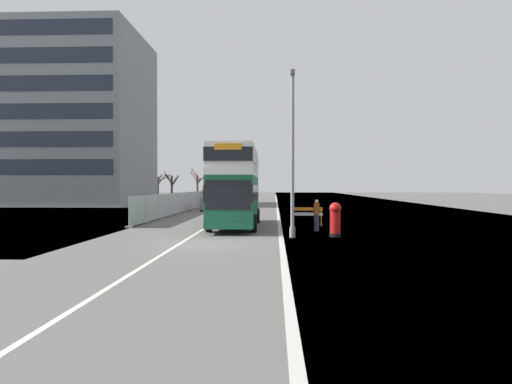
{
  "coord_description": "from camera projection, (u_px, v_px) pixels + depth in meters",
  "views": [
    {
      "loc": [
        3.04,
        -19.89,
        2.59
      ],
      "look_at": [
        2.0,
        5.54,
        2.2
      ],
      "focal_mm": 31.97,
      "sensor_mm": 36.0,
      "label": 1
    }
  ],
  "objects": [
    {
      "name": "double_decker_bus",
      "position": [
        236.0,
        185.0,
        28.2
      ],
      "size": [
        2.86,
        10.56,
        4.83
      ],
      "color": "#145638",
      "rests_on": "ground"
    },
    {
      "name": "lamppost_foreground",
      "position": [
        292.0,
        159.0,
        22.36
      ],
      "size": [
        0.29,
        0.7,
        8.19
      ],
      "color": "gray",
      "rests_on": "ground"
    },
    {
      "name": "pedestrian_at_kerb",
      "position": [
        317.0,
        215.0,
        25.63
      ],
      "size": [
        0.34,
        0.34,
        1.77
      ],
      "color": "#2D3342",
      "rests_on": "ground"
    },
    {
      "name": "red_pillar_postbox",
      "position": [
        335.0,
        218.0,
        22.74
      ],
      "size": [
        0.59,
        0.59,
        1.72
      ],
      "color": "black",
      "rests_on": "ground"
    },
    {
      "name": "roadworks_barrier",
      "position": [
        307.0,
        214.0,
        28.5
      ],
      "size": [
        1.91,
        0.49,
        1.19
      ],
      "color": "orange",
      "rests_on": "ground"
    },
    {
      "name": "bare_tree_far_verge_far",
      "position": [
        197.0,
        184.0,
        81.47
      ],
      "size": [
        2.74,
        2.98,
        5.62
      ],
      "color": "#4C3D2D",
      "rests_on": "ground"
    },
    {
      "name": "ground",
      "position": [
        221.0,
        245.0,
        20.17
      ],
      "size": [
        140.0,
        280.0,
        0.1
      ],
      "color": "#565451"
    },
    {
      "name": "car_receding_mid",
      "position": [
        219.0,
        199.0,
        54.52
      ],
      "size": [
        1.95,
        3.92,
        2.05
      ],
      "color": "silver",
      "rests_on": "ground"
    },
    {
      "name": "car_receding_far",
      "position": [
        233.0,
        196.0,
        63.88
      ],
      "size": [
        1.94,
        4.04,
        2.19
      ],
      "color": "maroon",
      "rests_on": "ground"
    },
    {
      "name": "bare_tree_far_verge_near",
      "position": [
        172.0,
        186.0,
        66.28
      ],
      "size": [
        2.4,
        2.71,
        4.64
      ],
      "color": "#4C3D2D",
      "rests_on": "ground"
    },
    {
      "name": "bare_tree_far_verge_mid",
      "position": [
        158.0,
        185.0,
        71.55
      ],
      "size": [
        3.44,
        2.45,
        4.8
      ],
      "color": "#4C3D2D",
      "rests_on": "ground"
    },
    {
      "name": "construction_site_fence",
      "position": [
        177.0,
        204.0,
        40.92
      ],
      "size": [
        0.44,
        27.4,
        1.93
      ],
      "color": "#A8AAAD",
      "rests_on": "ground"
    },
    {
      "name": "car_oncoming_near",
      "position": [
        213.0,
        201.0,
        45.84
      ],
      "size": [
        2.09,
        3.92,
        2.13
      ],
      "color": "slate",
      "rests_on": "ground"
    },
    {
      "name": "backdrop_office_block",
      "position": [
        51.0,
        120.0,
        61.35
      ],
      "size": [
        24.64,
        17.06,
        22.65
      ],
      "color": "gray",
      "rests_on": "ground"
    }
  ]
}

